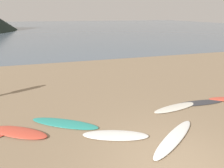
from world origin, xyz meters
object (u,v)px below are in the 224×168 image
object	(u,v)px
surfboard_5	(174,138)
surfboard_3	(65,123)
surfboard_2	(19,132)
surfboard_4	(115,135)
surfboard_6	(176,107)
surfboard_7	(200,103)

from	to	relation	value
surfboard_5	surfboard_3	bearing A→B (deg)	118.02
surfboard_2	surfboard_5	size ratio (longest dim) A/B	0.81
surfboard_3	surfboard_5	distance (m)	3.91
surfboard_3	surfboard_4	xyz separation A→B (m)	(1.62, -1.22, 0.01)
surfboard_6	surfboard_4	bearing A→B (deg)	-168.09
surfboard_5	surfboard_7	distance (m)	3.27
surfboard_5	surfboard_7	xyz separation A→B (m)	(2.63, 1.93, -0.02)
surfboard_3	surfboard_6	xyz separation A→B (m)	(4.71, -0.06, 0.01)
surfboard_5	surfboard_6	distance (m)	2.23
surfboard_2	surfboard_3	distance (m)	1.53
surfboard_3	surfboard_6	bearing A→B (deg)	28.48
surfboard_6	surfboard_7	world-z (taller)	surfboard_6
surfboard_2	surfboard_5	world-z (taller)	surfboard_2
surfboard_3	surfboard_6	distance (m)	4.71
surfboard_2	surfboard_3	xyz separation A→B (m)	(1.52, 0.17, -0.02)
surfboard_3	surfboard_4	world-z (taller)	surfboard_4
surfboard_7	surfboard_3	bearing A→B (deg)	-175.51
surfboard_6	surfboard_2	bearing A→B (deg)	172.25
surfboard_2	surfboard_7	xyz separation A→B (m)	(7.59, 0.22, -0.02)
surfboard_2	surfboard_4	bearing A→B (deg)	11.68
surfboard_4	surfboard_6	distance (m)	3.31
surfboard_4	surfboard_6	world-z (taller)	surfboard_4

